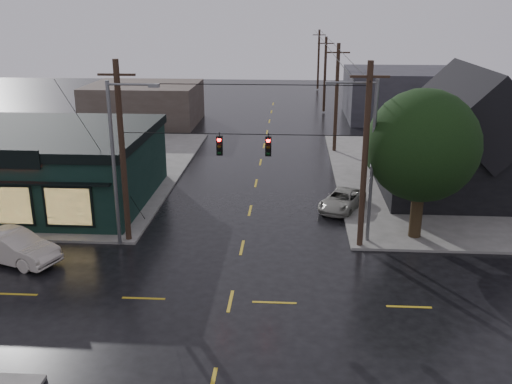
# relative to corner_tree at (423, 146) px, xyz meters

# --- Properties ---
(ground_plane) EXTENTS (160.00, 160.00, 0.00)m
(ground_plane) POSITION_rel_corner_tree_xyz_m (-9.77, -7.95, -5.46)
(ground_plane) COLOR black
(sidewalk_nw) EXTENTS (28.00, 28.00, 0.15)m
(sidewalk_nw) POSITION_rel_corner_tree_xyz_m (-29.77, 12.05, -5.39)
(sidewalk_nw) COLOR #5E5D58
(sidewalk_nw) RESTS_ON ground
(pizza_shop) EXTENTS (16.30, 12.34, 4.90)m
(pizza_shop) POSITION_rel_corner_tree_xyz_m (-24.77, 4.99, -2.91)
(pizza_shop) COLOR black
(pizza_shop) RESTS_ON ground
(ne_building) EXTENTS (12.60, 11.60, 8.75)m
(ne_building) POSITION_rel_corner_tree_xyz_m (5.23, 9.05, -0.99)
(ne_building) COLOR black
(ne_building) RESTS_ON ground
(corner_tree) EXTENTS (6.23, 6.23, 8.45)m
(corner_tree) POSITION_rel_corner_tree_xyz_m (0.00, 0.00, 0.00)
(corner_tree) COLOR black
(corner_tree) RESTS_ON ground
(utility_pole_nw) EXTENTS (2.00, 0.32, 10.15)m
(utility_pole_nw) POSITION_rel_corner_tree_xyz_m (-16.27, -1.45, -5.46)
(utility_pole_nw) COLOR black
(utility_pole_nw) RESTS_ON ground
(utility_pole_ne) EXTENTS (2.00, 0.32, 10.15)m
(utility_pole_ne) POSITION_rel_corner_tree_xyz_m (-3.27, -1.45, -5.46)
(utility_pole_ne) COLOR black
(utility_pole_ne) RESTS_ON ground
(utility_pole_far_a) EXTENTS (2.00, 0.32, 9.65)m
(utility_pole_far_a) POSITION_rel_corner_tree_xyz_m (-3.27, 20.05, -5.46)
(utility_pole_far_a) COLOR black
(utility_pole_far_a) RESTS_ON ground
(utility_pole_far_b) EXTENTS (2.00, 0.32, 9.15)m
(utility_pole_far_b) POSITION_rel_corner_tree_xyz_m (-3.27, 40.05, -5.46)
(utility_pole_far_b) COLOR black
(utility_pole_far_b) RESTS_ON ground
(utility_pole_far_c) EXTENTS (2.00, 0.32, 9.15)m
(utility_pole_far_c) POSITION_rel_corner_tree_xyz_m (-3.27, 60.05, -5.46)
(utility_pole_far_c) COLOR black
(utility_pole_far_c) RESTS_ON ground
(span_signal_assembly) EXTENTS (13.00, 0.48, 1.23)m
(span_signal_assembly) POSITION_rel_corner_tree_xyz_m (-9.68, -1.45, 0.23)
(span_signal_assembly) COLOR black
(span_signal_assembly) RESTS_ON ground
(streetlight_nw) EXTENTS (5.40, 0.30, 9.15)m
(streetlight_nw) POSITION_rel_corner_tree_xyz_m (-16.57, -2.15, -5.46)
(streetlight_nw) COLOR slate
(streetlight_nw) RESTS_ON ground
(streetlight_ne) EXTENTS (5.40, 0.30, 9.15)m
(streetlight_ne) POSITION_rel_corner_tree_xyz_m (-2.77, -0.75, -5.46)
(streetlight_ne) COLOR slate
(streetlight_ne) RESTS_ON ground
(bg_building_west) EXTENTS (12.00, 10.00, 4.40)m
(bg_building_west) POSITION_rel_corner_tree_xyz_m (-23.77, 32.05, -3.26)
(bg_building_west) COLOR #41362F
(bg_building_west) RESTS_ON ground
(bg_building_east) EXTENTS (14.00, 12.00, 5.60)m
(bg_building_east) POSITION_rel_corner_tree_xyz_m (6.23, 37.05, -2.66)
(bg_building_east) COLOR #2B2A30
(bg_building_east) RESTS_ON ground
(sedan_cream) EXTENTS (5.38, 3.42, 1.68)m
(sedan_cream) POSITION_rel_corner_tree_xyz_m (-21.47, -4.53, -4.63)
(sedan_cream) COLOR #B9B1A3
(sedan_cream) RESTS_ON ground
(suv_silver) EXTENTS (3.75, 4.95, 1.25)m
(suv_silver) POSITION_rel_corner_tree_xyz_m (-3.77, 4.69, -4.84)
(suv_silver) COLOR gray
(suv_silver) RESTS_ON ground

